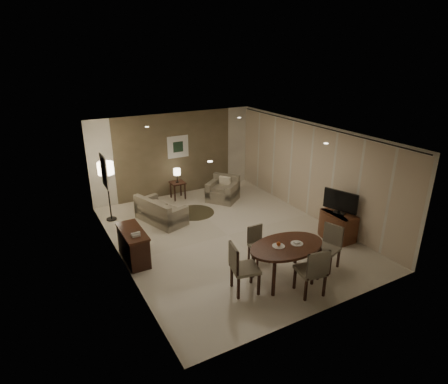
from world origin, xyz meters
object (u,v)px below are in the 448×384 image
sofa (161,210)px  side_table (178,190)px  armchair (223,189)px  tv_cabinet (338,226)px  console_desk (133,245)px  chair_right (327,248)px  chair_far (260,245)px  dining_table (286,262)px  chair_left (245,268)px  floor_lamp (108,192)px  chair_near (310,270)px

sofa → side_table: sofa is taller
side_table → armchair: bearing=-35.3°
tv_cabinet → side_table: (-2.55, 4.52, -0.07)m
console_desk → armchair: armchair is taller
chair_right → armchair: (-0.11, 4.57, -0.10)m
console_desk → tv_cabinet: bearing=-17.1°
tv_cabinet → chair_far: size_ratio=1.06×
chair_far → sofa: 3.36m
dining_table → chair_right: bearing=-6.2°
chair_left → dining_table: bearing=-79.9°
armchair → floor_lamp: bearing=-132.6°
armchair → console_desk: bearing=-96.4°
dining_table → side_table: 5.31m
side_table → floor_lamp: floor_lamp is taller
sofa → floor_lamp: size_ratio=0.88×
sofa → tv_cabinet: bearing=-149.5°
dining_table → chair_near: (0.11, -0.63, 0.13)m
console_desk → chair_near: chair_near is taller
console_desk → side_table: console_desk is taller
dining_table → sofa: 4.16m
chair_near → chair_left: (-1.09, 0.67, 0.01)m
chair_far → chair_right: size_ratio=0.87×
console_desk → chair_near: 3.99m
chair_left → console_desk: bearing=47.8°
chair_near → tv_cabinet: bearing=-137.9°
chair_near → floor_lamp: 6.01m
dining_table → chair_right: chair_right is taller
console_desk → chair_near: (2.70, -2.92, 0.15)m
chair_far → side_table: chair_far is taller
dining_table → chair_right: (1.05, -0.11, 0.09)m
chair_right → tv_cabinet: bearing=107.4°
chair_far → floor_lamp: size_ratio=0.50×
tv_cabinet → chair_right: (-1.24, -0.90, 0.14)m
floor_lamp → dining_table: bearing=-61.8°
chair_near → sofa: size_ratio=0.70×
chair_left → floor_lamp: floor_lamp is taller
chair_far → console_desk: bearing=147.4°
tv_cabinet → armchair: size_ratio=1.03×
chair_right → floor_lamp: (-3.60, 4.86, 0.36)m
tv_cabinet → floor_lamp: size_ratio=0.53×
dining_table → chair_left: chair_left is taller
chair_right → floor_lamp: 6.06m
dining_table → chair_left: (-0.99, 0.04, 0.14)m
console_desk → dining_table: bearing=-41.4°
console_desk → chair_far: size_ratio=1.42×
chair_far → chair_near: bearing=-82.9°
dining_table → chair_far: (-0.12, 0.81, 0.03)m
dining_table → console_desk: bearing=138.6°
tv_cabinet → floor_lamp: 6.27m
armchair → chair_near: bearing=-47.2°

